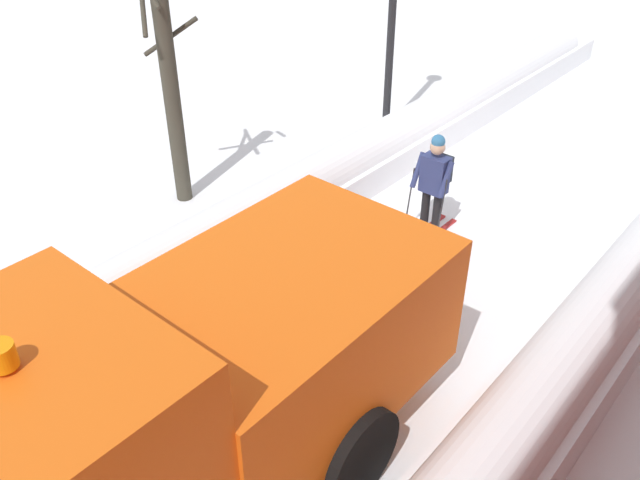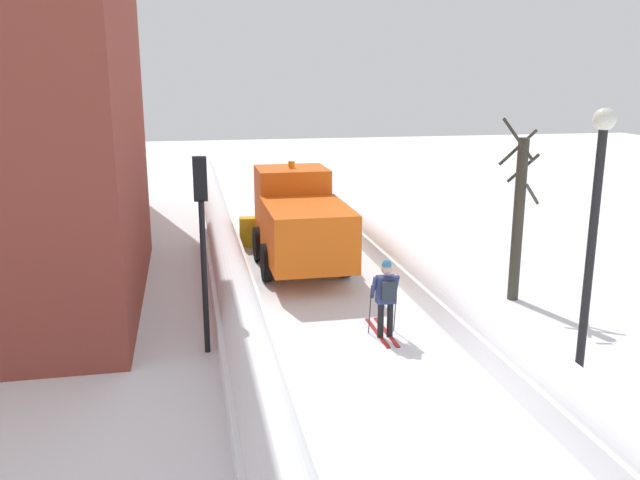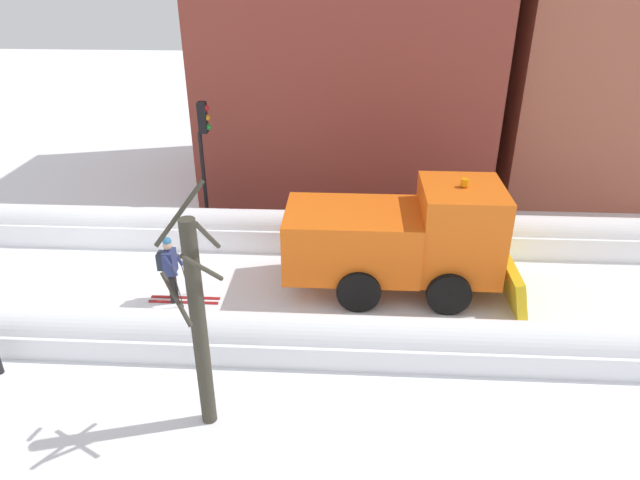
% 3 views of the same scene
% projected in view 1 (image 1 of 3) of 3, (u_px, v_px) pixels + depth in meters
% --- Properties ---
extents(plow_truck, '(3.20, 5.98, 3.12)m').
position_uv_depth(plow_truck, '(188.00, 399.00, 6.12)').
color(plow_truck, orange).
rests_on(plow_truck, ground).
extents(skier, '(0.62, 1.80, 1.81)m').
position_uv_depth(skier, '(434.00, 181.00, 10.61)').
color(skier, black).
rests_on(skier, ground).
extents(bare_tree_near, '(1.10, 1.09, 4.74)m').
position_uv_depth(bare_tree_near, '(169.00, 79.00, 10.93)').
color(bare_tree_near, '#3A372C').
rests_on(bare_tree_near, ground).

